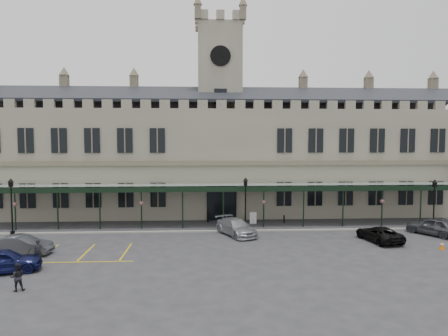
{
  "coord_description": "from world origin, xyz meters",
  "views": [
    {
      "loc": [
        -2.0,
        -31.64,
        8.64
      ],
      "look_at": [
        0.0,
        6.0,
        6.0
      ],
      "focal_mm": 32.0,
      "sensor_mm": 36.0,
      "label": 1
    }
  ],
  "objects_px": {
    "lamp_post_mid": "(245,200)",
    "person_b": "(17,277)",
    "car_left_a": "(3,261)",
    "person_a": "(38,251)",
    "lamp_post_right": "(434,200)",
    "lamp_post_left": "(11,201)",
    "traffic_cone": "(442,246)",
    "clock_tower": "(220,102)",
    "car_left_b": "(22,245)",
    "car_right_a": "(434,226)",
    "car_taxi": "(236,227)",
    "car_van": "(379,234)",
    "sign_board": "(253,218)",
    "station_building": "(220,158)"
  },
  "relations": [
    {
      "from": "lamp_post_mid",
      "to": "person_b",
      "type": "height_order",
      "value": "lamp_post_mid"
    },
    {
      "from": "car_left_a",
      "to": "person_a",
      "type": "bearing_deg",
      "value": -52.42
    },
    {
      "from": "person_a",
      "to": "lamp_post_right",
      "type": "bearing_deg",
      "value": -5.61
    },
    {
      "from": "lamp_post_left",
      "to": "car_left_a",
      "type": "relative_size",
      "value": 1.11
    },
    {
      "from": "lamp_post_right",
      "to": "car_left_a",
      "type": "bearing_deg",
      "value": -163.37
    },
    {
      "from": "traffic_cone",
      "to": "person_a",
      "type": "bearing_deg",
      "value": -176.49
    },
    {
      "from": "clock_tower",
      "to": "car_left_a",
      "type": "xyz_separation_m",
      "value": [
        -15.0,
        -21.47,
        -12.32
      ]
    },
    {
      "from": "car_left_b",
      "to": "person_a",
      "type": "height_order",
      "value": "person_a"
    },
    {
      "from": "lamp_post_mid",
      "to": "person_a",
      "type": "height_order",
      "value": "lamp_post_mid"
    },
    {
      "from": "person_b",
      "to": "clock_tower",
      "type": "bearing_deg",
      "value": -136.34
    },
    {
      "from": "lamp_post_mid",
      "to": "car_right_a",
      "type": "relative_size",
      "value": 1.08
    },
    {
      "from": "lamp_post_right",
      "to": "car_taxi",
      "type": "xyz_separation_m",
      "value": [
        -19.06,
        -0.92,
        -2.18
      ]
    },
    {
      "from": "car_left_a",
      "to": "person_b",
      "type": "relative_size",
      "value": 2.86
    },
    {
      "from": "lamp_post_mid",
      "to": "car_van",
      "type": "xyz_separation_m",
      "value": [
        11.04,
        -3.9,
        -2.44
      ]
    },
    {
      "from": "car_left_b",
      "to": "sign_board",
      "type": "bearing_deg",
      "value": -57.75
    },
    {
      "from": "car_van",
      "to": "car_right_a",
      "type": "bearing_deg",
      "value": -173.44
    },
    {
      "from": "car_left_a",
      "to": "person_a",
      "type": "height_order",
      "value": "person_a"
    },
    {
      "from": "lamp_post_left",
      "to": "car_right_a",
      "type": "distance_m",
      "value": 38.56
    },
    {
      "from": "clock_tower",
      "to": "person_b",
      "type": "distance_m",
      "value": 30.36
    },
    {
      "from": "station_building",
      "to": "car_van",
      "type": "height_order",
      "value": "station_building"
    },
    {
      "from": "station_building",
      "to": "clock_tower",
      "type": "xyz_separation_m",
      "value": [
        0.0,
        0.09,
        6.64
      ]
    },
    {
      "from": "sign_board",
      "to": "traffic_cone",
      "type": "bearing_deg",
      "value": -28.24
    },
    {
      "from": "car_van",
      "to": "car_taxi",
      "type": "bearing_deg",
      "value": -24.78
    },
    {
      "from": "car_taxi",
      "to": "person_a",
      "type": "xyz_separation_m",
      "value": [
        -14.59,
        -7.51,
        0.09
      ]
    },
    {
      "from": "car_right_a",
      "to": "person_a",
      "type": "bearing_deg",
      "value": -19.74
    },
    {
      "from": "car_left_a",
      "to": "car_van",
      "type": "xyz_separation_m",
      "value": [
        28.0,
        6.64,
        -0.15
      ]
    },
    {
      "from": "sign_board",
      "to": "car_van",
      "type": "xyz_separation_m",
      "value": [
        9.83,
        -7.76,
        0.07
      ]
    },
    {
      "from": "lamp_post_mid",
      "to": "sign_board",
      "type": "bearing_deg",
      "value": 72.47
    },
    {
      "from": "car_right_a",
      "to": "lamp_post_right",
      "type": "bearing_deg",
      "value": -149.97
    },
    {
      "from": "clock_tower",
      "to": "lamp_post_mid",
      "type": "xyz_separation_m",
      "value": [
        1.96,
        -10.93,
        -10.03
      ]
    },
    {
      "from": "lamp_post_mid",
      "to": "car_left_a",
      "type": "bearing_deg",
      "value": -148.14
    },
    {
      "from": "car_left_a",
      "to": "traffic_cone",
      "type": "bearing_deg",
      "value": -100.77
    },
    {
      "from": "clock_tower",
      "to": "car_right_a",
      "type": "distance_m",
      "value": 26.06
    },
    {
      "from": "clock_tower",
      "to": "person_b",
      "type": "height_order",
      "value": "clock_tower"
    },
    {
      "from": "sign_board",
      "to": "car_left_b",
      "type": "relative_size",
      "value": 0.27
    },
    {
      "from": "lamp_post_left",
      "to": "car_van",
      "type": "xyz_separation_m",
      "value": [
        32.43,
        -4.16,
        -2.43
      ]
    },
    {
      "from": "clock_tower",
      "to": "lamp_post_mid",
      "type": "distance_m",
      "value": 14.96
    },
    {
      "from": "traffic_cone",
      "to": "car_van",
      "type": "distance_m",
      "value": 4.76
    },
    {
      "from": "car_left_a",
      "to": "person_b",
      "type": "distance_m",
      "value": 4.0
    },
    {
      "from": "car_right_a",
      "to": "lamp_post_left",
      "type": "bearing_deg",
      "value": -34.39
    },
    {
      "from": "clock_tower",
      "to": "car_van",
      "type": "bearing_deg",
      "value": -48.77
    },
    {
      "from": "car_right_a",
      "to": "person_b",
      "type": "xyz_separation_m",
      "value": [
        -31.65,
        -11.79,
        -0.01
      ]
    },
    {
      "from": "lamp_post_left",
      "to": "sign_board",
      "type": "relative_size",
      "value": 4.36
    },
    {
      "from": "lamp_post_left",
      "to": "person_a",
      "type": "height_order",
      "value": "lamp_post_left"
    },
    {
      "from": "clock_tower",
      "to": "car_left_a",
      "type": "height_order",
      "value": "clock_tower"
    },
    {
      "from": "car_van",
      "to": "car_right_a",
      "type": "relative_size",
      "value": 0.96
    },
    {
      "from": "car_left_a",
      "to": "car_taxi",
      "type": "bearing_deg",
      "value": -76.92
    },
    {
      "from": "sign_board",
      "to": "car_left_b",
      "type": "bearing_deg",
      "value": -142.41
    },
    {
      "from": "clock_tower",
      "to": "car_left_a",
      "type": "bearing_deg",
      "value": -124.94
    },
    {
      "from": "sign_board",
      "to": "car_taxi",
      "type": "xyz_separation_m",
      "value": [
        -2.17,
        -4.85,
        0.16
      ]
    }
  ]
}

